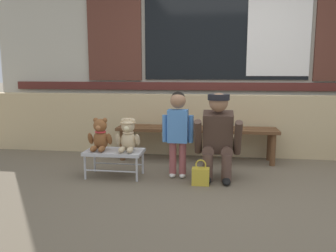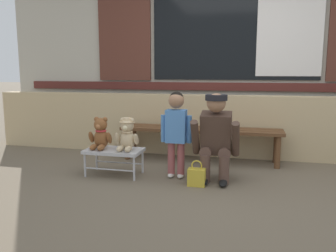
% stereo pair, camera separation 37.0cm
% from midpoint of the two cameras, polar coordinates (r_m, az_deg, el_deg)
% --- Properties ---
extents(ground_plane, '(60.00, 60.00, 0.00)m').
position_cam_midpoint_polar(ground_plane, '(3.59, 11.59, -10.22)').
color(ground_plane, brown).
extents(brick_low_wall, '(7.08, 0.25, 0.85)m').
position_cam_midpoint_polar(brick_low_wall, '(4.88, 12.39, -0.01)').
color(brick_low_wall, tan).
rests_on(brick_low_wall, ground).
extents(shop_facade, '(7.23, 0.26, 3.39)m').
position_cam_midpoint_polar(shop_facade, '(5.36, 13.04, 14.51)').
color(shop_facade, '#B7B2A3').
rests_on(shop_facade, ground).
extents(wooden_bench_long, '(2.10, 0.40, 0.44)m').
position_cam_midpoint_polar(wooden_bench_long, '(4.55, 7.69, -1.19)').
color(wooden_bench_long, brown).
rests_on(wooden_bench_long, ground).
extents(small_display_bench, '(0.64, 0.36, 0.30)m').
position_cam_midpoint_polar(small_display_bench, '(3.93, -6.28, -4.35)').
color(small_display_bench, '#BCBCC1').
rests_on(small_display_bench, ground).
extents(teddy_bear_plain, '(0.28, 0.26, 0.36)m').
position_cam_midpoint_polar(teddy_bear_plain, '(3.95, -8.50, -1.41)').
color(teddy_bear_plain, brown).
rests_on(teddy_bear_plain, small_display_bench).
extents(teddy_bear_with_hat, '(0.28, 0.27, 0.36)m').
position_cam_midpoint_polar(teddy_bear_with_hat, '(3.84, -4.08, -1.49)').
color(teddy_bear_with_hat, '#CCB289').
rests_on(teddy_bear_with_hat, small_display_bench).
extents(child_standing, '(0.35, 0.18, 0.96)m').
position_cam_midpoint_polar(child_standing, '(3.77, 4.18, 0.14)').
color(child_standing, '#994C4C').
rests_on(child_standing, ground).
extents(adult_crouching, '(0.50, 0.49, 0.95)m').
position_cam_midpoint_polar(adult_crouching, '(3.73, 10.91, -1.84)').
color(adult_crouching, brown).
rests_on(adult_crouching, ground).
extents(handbag_on_ground, '(0.18, 0.11, 0.27)m').
position_cam_midpoint_polar(handbag_on_ground, '(3.62, 7.70, -8.36)').
color(handbag_on_ground, gold).
rests_on(handbag_on_ground, ground).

